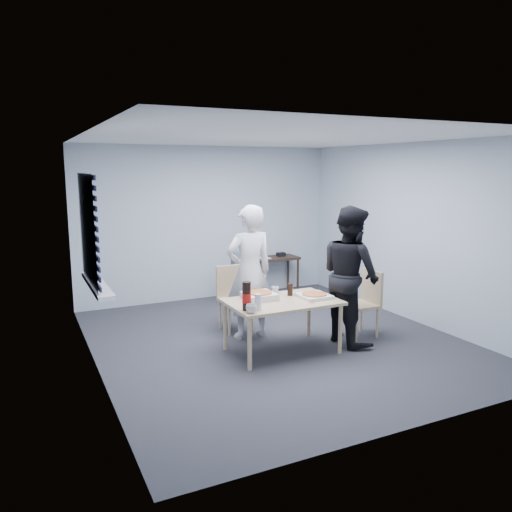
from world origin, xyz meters
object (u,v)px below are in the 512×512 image
person_white (249,272)px  mug_a (251,309)px  person_black (350,275)px  backpack (242,266)px  chair_far (233,293)px  dining_table (282,305)px  chair_right (365,298)px  soda_bottle (247,297)px  stool (242,285)px  side_table (271,262)px  mug_b (275,290)px

person_white → mug_a: size_ratio=14.39×
person_black → backpack: bearing=13.6°
chair_far → dining_table: bearing=-80.3°
chair_far → chair_right: 1.80m
dining_table → chair_far: bearing=99.7°
chair_far → soda_bottle: size_ratio=2.72×
backpack → person_white: bearing=-103.0°
stool → chair_right: bearing=-67.7°
stool → soda_bottle: soda_bottle is taller
side_table → mug_b: 2.61m
person_white → side_table: 2.44m
mug_a → backpack: bearing=68.1°
backpack → soda_bottle: soda_bottle is taller
chair_right → mug_a: bearing=-168.5°
chair_right → backpack: bearing=112.4°
chair_far → stool: chair_far is taller
side_table → stool: bearing=-148.2°
chair_right → side_table: (-0.07, 2.60, 0.07)m
side_table → soda_bottle: size_ratio=3.00×
stool → soda_bottle: size_ratio=1.35×
stool → mug_b: size_ratio=4.42×
person_white → backpack: (0.56, 1.49, -0.22)m
person_black → person_white: bearing=57.2°
mug_a → stool: bearing=68.3°
chair_far → backpack: (0.61, 1.06, 0.15)m
chair_right → stool: 2.29m
stool → backpack: bearing=-90.0°
backpack → stool: bearing=97.6°
backpack → dining_table: bearing=-93.6°
chair_right → mug_a: chair_right is taller
backpack → soda_bottle: (-0.99, -2.35, 0.14)m
person_black → stool: 2.34m
chair_far → side_table: bearing=48.1°
dining_table → mug_a: bearing=-150.4°
chair_far → stool: bearing=60.4°
person_black → backpack: (-0.53, 2.20, -0.22)m
soda_bottle → chair_right: bearing=7.7°
backpack → mug_a: (-0.99, -2.47, 0.04)m
mug_b → dining_table: bearing=-102.4°
chair_far → person_black: bearing=-44.7°
person_white → mug_b: person_white is taller
mug_b → stool: bearing=79.1°
chair_right → person_white: size_ratio=0.50×
dining_table → chair_right: size_ratio=1.50×
chair_right → stool: chair_right is taller
chair_right → stool: size_ratio=2.01×
stool → soda_bottle: bearing=-112.8°
backpack → person_black: bearing=-68.7°
dining_table → side_table: size_ratio=1.35×
stool → chair_far: bearing=-119.6°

